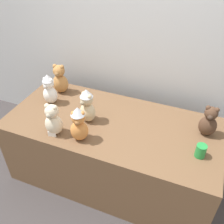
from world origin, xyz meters
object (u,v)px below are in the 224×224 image
Objects in this scene: teddy_bear_cream at (53,120)px; teddy_bear_snow at (49,89)px; display_table at (112,150)px; teddy_bear_sand at (87,106)px; teddy_bear_ginger at (79,124)px; party_cup_green at (201,151)px; teddy_bear_caramel at (60,80)px; teddy_bear_cocoa at (209,122)px.

teddy_bear_snow is (-0.28, 0.38, 0.01)m from teddy_bear_cream.
display_table is 5.84× the size of teddy_bear_sand.
display_table is at bearing 34.56° from teddy_bear_sand.
teddy_bear_ginger reaches higher than party_cup_green.
teddy_bear_snow is at bearing 124.85° from teddy_bear_ginger.
teddy_bear_ginger reaches higher than teddy_bear_snow.
teddy_bear_sand is at bearing 50.78° from teddy_bear_cream.
teddy_bear_ginger is 2.95× the size of party_cup_green.
teddy_bear_caramel is 0.98× the size of teddy_bear_ginger.
teddy_bear_snow reaches higher than teddy_bear_cocoa.
teddy_bear_snow is at bearing 122.97° from teddy_bear_cream.
teddy_bear_ginger is at bearing -169.58° from party_cup_green.
display_table is 6.09× the size of teddy_bear_caramel.
teddy_bear_caramel is 0.21m from teddy_bear_snow.
display_table is at bearing 40.43° from teddy_bear_ginger.
teddy_bear_sand is (-0.22, -0.05, 0.52)m from display_table.
party_cup_green reaches higher than display_table.
display_table is at bearing -165.53° from teddy_bear_cocoa.
teddy_bear_caramel is 1.52m from party_cup_green.
teddy_bear_sand is at bearing -167.12° from display_table.
teddy_bear_caramel reaches higher than display_table.
teddy_bear_cream is at bearing -72.14° from teddy_bear_caramel.
display_table is 6.13× the size of teddy_bear_snow.
display_table is 5.96× the size of teddy_bear_ginger.
teddy_bear_ginger is at bearing -57.31° from teddy_bear_sand.
teddy_bear_sand is at bearing -165.19° from teddy_bear_cocoa.
teddy_bear_snow is at bearing -172.45° from teddy_bear_sand.
party_cup_green is at bearing -90.23° from teddy_bear_cocoa.
teddy_bear_snow reaches higher than party_cup_green.
teddy_bear_cream is 1.20m from party_cup_green.
teddy_bear_caramel reaches higher than teddy_bear_cocoa.
teddy_bear_cream is at bearing 163.55° from teddy_bear_ginger.
teddy_bear_snow is 1.48m from party_cup_green.
teddy_bear_ginger reaches higher than teddy_bear_cocoa.
teddy_bear_caramel is (-0.69, 0.28, 0.51)m from display_table.
teddy_bear_ginger reaches higher than display_table.
teddy_bear_cream is (-0.40, -0.31, 0.50)m from display_table.
teddy_bear_cream is at bearing -103.74° from teddy_bear_sand.
teddy_bear_caramel is at bearing 112.44° from teddy_bear_ginger.
display_table is 0.85m from teddy_bear_snow.
teddy_bear_sand is 1.03m from teddy_bear_cocoa.
teddy_bear_ginger reaches higher than teddy_bear_caramel.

